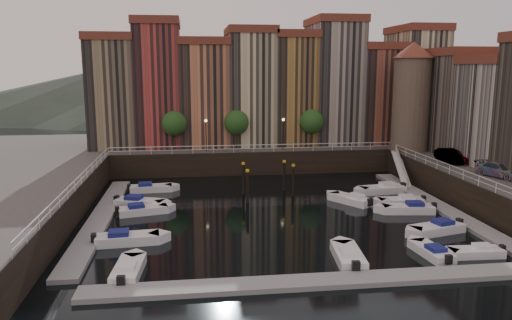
{
  "coord_description": "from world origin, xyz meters",
  "views": [
    {
      "loc": [
        -7.79,
        -46.14,
        13.66
      ],
      "look_at": [
        -1.28,
        4.0,
        4.25
      ],
      "focal_mm": 35.0,
      "sensor_mm": 36.0,
      "label": 1
    }
  ],
  "objects": [
    {
      "name": "corner_tower",
      "position": [
        20.0,
        14.5,
        10.19
      ],
      "size": [
        5.2,
        5.2,
        13.8
      ],
      "color": "#6B5B4C",
      "rests_on": "quay_right"
    },
    {
      "name": "right_terrace",
      "position": [
        26.5,
        3.8,
        9.56
      ],
      "size": [
        9.3,
        24.3,
        14.0
      ],
      "color": "#6D6052",
      "rests_on": "quay_right"
    },
    {
      "name": "boat_right_3",
      "position": [
        13.05,
        0.15,
        0.37
      ],
      "size": [
        4.83,
        2.03,
        1.09
      ],
      "rotation": [
        0.0,
        0.0,
        3.07
      ],
      "color": "white",
      "rests_on": "ground"
    },
    {
      "name": "dock_left",
      "position": [
        -16.2,
        -1.0,
        0.17
      ],
      "size": [
        2.0,
        28.0,
        0.35
      ],
      "primitive_type": "cube",
      "color": "gray",
      "rests_on": "ground"
    },
    {
      "name": "far_terrace",
      "position": [
        3.31,
        23.5,
        10.95
      ],
      "size": [
        48.7,
        10.3,
        17.5
      ],
      "color": "#877556",
      "rests_on": "quay_far"
    },
    {
      "name": "boat_near_3",
      "position": [
        9.51,
        -13.33,
        0.34
      ],
      "size": [
        1.99,
        4.43,
        1.0
      ],
      "rotation": [
        0.0,
        0.0,
        1.67
      ],
      "color": "white",
      "rests_on": "ground"
    },
    {
      "name": "quay_far",
      "position": [
        0.0,
        26.0,
        1.5
      ],
      "size": [
        80.0,
        20.0,
        3.0
      ],
      "primitive_type": "cube",
      "color": "black",
      "rests_on": "ground"
    },
    {
      "name": "boat_near_2",
      "position": [
        3.1,
        -13.57,
        0.39
      ],
      "size": [
        2.34,
        5.17,
        1.17
      ],
      "rotation": [
        0.0,
        0.0,
        1.46
      ],
      "color": "white",
      "rests_on": "ground"
    },
    {
      "name": "boat_right_4",
      "position": [
        13.05,
        5.15,
        0.41
      ],
      "size": [
        5.4,
        2.54,
        1.21
      ],
      "rotation": [
        0.0,
        0.0,
        3.27
      ],
      "color": "white",
      "rests_on": "ground"
    },
    {
      "name": "railings",
      "position": [
        0.0,
        4.88,
        3.79
      ],
      "size": [
        36.08,
        34.04,
        0.52
      ],
      "color": "white",
      "rests_on": "ground"
    },
    {
      "name": "mooring_pilings",
      "position": [
        0.16,
        5.65,
        1.65
      ],
      "size": [
        5.57,
        4.8,
        3.78
      ],
      "color": "black",
      "rests_on": "ground"
    },
    {
      "name": "boat_near_0",
      "position": [
        -12.22,
        -14.0,
        0.37
      ],
      "size": [
        2.05,
        4.83,
        1.1
      ],
      "rotation": [
        0.0,
        0.0,
        1.5
      ],
      "color": "white",
      "rests_on": "ground"
    },
    {
      "name": "car_c",
      "position": [
        21.93,
        -2.02,
        3.7
      ],
      "size": [
        3.45,
        5.18,
        1.39
      ],
      "primitive_type": "imported",
      "rotation": [
        0.0,
        0.0,
        0.34
      ],
      "color": "gray",
      "rests_on": "quay_right"
    },
    {
      "name": "boat_left_1",
      "position": [
        -13.13,
        -7.77,
        0.4
      ],
      "size": [
        5.25,
        2.25,
        1.19
      ],
      "rotation": [
        0.0,
        0.0,
        0.08
      ],
      "color": "white",
      "rests_on": "ground"
    },
    {
      "name": "boat_extra_341",
      "position": [
        8.22,
        1.46,
        0.38
      ],
      "size": [
        4.08,
        4.89,
        1.14
      ],
      "rotation": [
        0.0,
        0.0,
        2.15
      ],
      "color": "white",
      "rests_on": "ground"
    },
    {
      "name": "gangway",
      "position": [
        17.1,
        10.0,
        1.92
      ],
      "size": [
        2.78,
        8.32,
        3.73
      ],
      "color": "white",
      "rests_on": "ground"
    },
    {
      "name": "boat_left_2",
      "position": [
        -12.67,
        0.34,
        0.37
      ],
      "size": [
        4.95,
        2.77,
        1.11
      ],
      "rotation": [
        0.0,
        0.0,
        0.24
      ],
      "color": "white",
      "rests_on": "ground"
    },
    {
      "name": "boat_left_3",
      "position": [
        -13.19,
        2.96,
        0.4
      ],
      "size": [
        5.27,
        3.41,
        1.19
      ],
      "rotation": [
        0.0,
        0.0,
        -0.35
      ],
      "color": "white",
      "rests_on": "ground"
    },
    {
      "name": "boat_right_2",
      "position": [
        12.62,
        -2.52,
        0.39
      ],
      "size": [
        5.18,
        2.46,
        1.16
      ],
      "rotation": [
        0.0,
        0.0,
        3.01
      ],
      "color": "white",
      "rests_on": "ground"
    },
    {
      "name": "boat_right_0",
      "position": [
        12.77,
        -13.8,
        0.32
      ],
      "size": [
        4.19,
        1.67,
        0.96
      ],
      "rotation": [
        0.0,
        0.0,
        3.1
      ],
      "color": "white",
      "rests_on": "ground"
    },
    {
      "name": "dock_right",
      "position": [
        16.2,
        -1.0,
        0.17
      ],
      "size": [
        2.0,
        28.0,
        0.35
      ],
      "primitive_type": "cube",
      "color": "gray",
      "rests_on": "ground"
    },
    {
      "name": "mountains",
      "position": [
        1.72,
        110.0,
        7.92
      ],
      "size": [
        145.0,
        100.0,
        18.0
      ],
      "color": "#2D382D",
      "rests_on": "ground"
    },
    {
      "name": "boat_left_4",
      "position": [
        -12.58,
        9.1,
        0.38
      ],
      "size": [
        4.96,
        2.12,
        1.12
      ],
      "rotation": [
        0.0,
        0.0,
        0.08
      ],
      "color": "white",
      "rests_on": "ground"
    },
    {
      "name": "car_a",
      "position": [
        21.6,
        5.82,
        3.76
      ],
      "size": [
        1.87,
        4.47,
        1.51
      ],
      "primitive_type": "imported",
      "rotation": [
        0.0,
        0.0,
        -0.02
      ],
      "color": "gray",
      "rests_on": "quay_right"
    },
    {
      "name": "promenade_trees",
      "position": [
        -1.33,
        18.2,
        6.58
      ],
      "size": [
        21.2,
        3.2,
        5.2
      ],
      "color": "black",
      "rests_on": "quay_far"
    },
    {
      "name": "ground",
      "position": [
        0.0,
        0.0,
        0.0
      ],
      "size": [
        200.0,
        200.0,
        0.0
      ],
      "primitive_type": "plane",
      "color": "black",
      "rests_on": "ground"
    },
    {
      "name": "street_lamps",
      "position": [
        -1.0,
        17.2,
        5.9
      ],
      "size": [
        10.36,
        0.36,
        4.18
      ],
      "color": "black",
      "rests_on": "quay_far"
    },
    {
      "name": "boat_right_1",
      "position": [
        12.47,
        -8.43,
        0.39
      ],
      "size": [
        5.14,
        3.0,
        1.15
      ],
      "rotation": [
        0.0,
        0.0,
        3.41
      ],
      "color": "white",
      "rests_on": "ground"
    },
    {
      "name": "dock_near",
      "position": [
        0.0,
        -17.0,
        0.17
      ],
      "size": [
        30.0,
        2.0,
        0.35
      ],
      "primitive_type": "cube",
      "color": "gray",
      "rests_on": "ground"
    },
    {
      "name": "car_b",
      "position": [
        20.8,
        5.84,
        3.76
      ],
      "size": [
        2.15,
        4.79,
        1.52
      ],
      "primitive_type": "imported",
      "rotation": [
        0.0,
        0.0,
        -0.12
      ],
      "color": "gray",
      "rests_on": "quay_right"
    }
  ]
}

